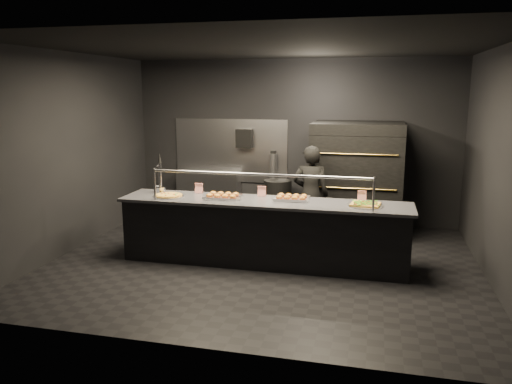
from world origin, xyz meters
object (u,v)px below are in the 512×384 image
prep_shelf (209,195)px  trash_bin (278,203)px  fire_extinguisher (273,165)px  service_counter (263,232)px  square_pizza (365,204)px  slider_tray_a (223,196)px  round_pizza (169,195)px  towel_dispenser (245,138)px  slider_tray_b (292,198)px  pizza_oven (356,178)px  beer_tap (160,182)px  worker (310,195)px

prep_shelf → trash_bin: prep_shelf is taller
fire_extinguisher → trash_bin: bearing=-64.5°
service_counter → square_pizza: bearing=-0.2°
slider_tray_a → round_pizza: bearing=-174.5°
towel_dispenser → fire_extinguisher: bearing=1.0°
slider_tray_b → towel_dispenser: bearing=119.5°
pizza_oven → slider_tray_a: size_ratio=3.29×
service_counter → slider_tray_a: bearing=178.4°
beer_tap → slider_tray_a: size_ratio=1.04×
beer_tap → slider_tray_b: size_ratio=1.18×
pizza_oven → round_pizza: size_ratio=4.15×
towel_dispenser → worker: size_ratio=0.22×
round_pizza → slider_tray_a: bearing=5.5°
prep_shelf → towel_dispenser: size_ratio=3.43×
round_pizza → slider_tray_b: size_ratio=0.90×
pizza_oven → slider_tray_a: (-1.80, -1.88, -0.02)m
beer_tap → trash_bin: 2.49m
pizza_oven → prep_shelf: 2.88m
beer_tap → slider_tray_a: beer_tap is taller
slider_tray_a → slider_tray_b: 0.98m
pizza_oven → beer_tap: pizza_oven is taller
trash_bin → pizza_oven: bearing=-7.6°
service_counter → round_pizza: 1.48m
pizza_oven → fire_extinguisher: size_ratio=3.78×
square_pizza → service_counter: bearing=179.8°
worker → slider_tray_a: bearing=43.0°
fire_extinguisher → square_pizza: fire_extinguisher is taller
fire_extinguisher → prep_shelf: bearing=-176.3°
square_pizza → beer_tap: bearing=176.8°
slider_tray_b → worker: 1.01m
prep_shelf → round_pizza: 2.44m
slider_tray_b → worker: bearing=81.7°
round_pizza → slider_tray_b: bearing=6.3°
towel_dispenser → fire_extinguisher: (0.55, 0.01, -0.49)m
fire_extinguisher → service_counter: bearing=-81.7°
slider_tray_a → towel_dispenser: bearing=97.2°
slider_tray_a → worker: (1.12, 1.11, -0.16)m
slider_tray_a → worker: size_ratio=0.37×
slider_tray_a → slider_tray_b: slider_tray_a is taller
towel_dispenser → service_counter: bearing=-69.4°
slider_tray_b → square_pizza: (1.02, -0.14, -0.01)m
slider_tray_b → round_pizza: bearing=-173.7°
pizza_oven → worker: bearing=-131.2°
slider_tray_a → square_pizza: 2.00m
pizza_oven → service_counter: bearing=-122.3°
service_counter → pizza_oven: size_ratio=2.15×
square_pizza → trash_bin: square_pizza is taller
beer_tap → trash_bin: size_ratio=0.72×
trash_bin → worker: 1.26m
service_counter → slider_tray_b: size_ratio=7.98×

